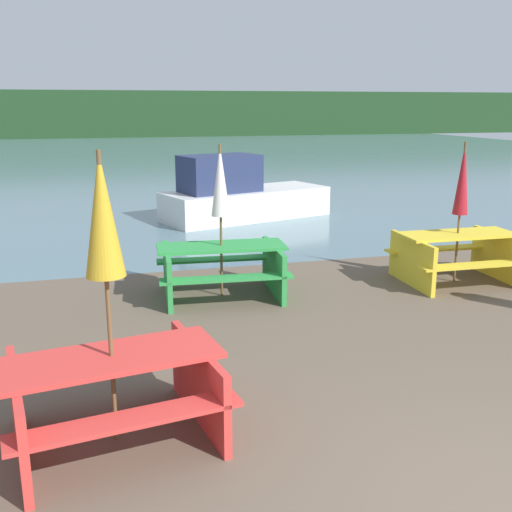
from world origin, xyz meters
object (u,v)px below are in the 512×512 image
Objects in this scene: picnic_table_yellow at (456,253)px; umbrella_crimson at (462,180)px; boat at (239,196)px; umbrella_white at (220,182)px; picnic_table_red at (114,389)px; umbrella_gold at (103,217)px; picnic_table_green at (222,265)px.

umbrella_crimson reaches higher than picnic_table_yellow.
umbrella_white is at bearing -124.06° from boat.
picnic_table_red is 6.55m from umbrella_crimson.
umbrella_white reaches higher than picnic_table_red.
picnic_table_yellow is at bearing 31.67° from umbrella_gold.
picnic_table_yellow is 0.83× the size of umbrella_white.
picnic_table_green is at bearing 175.98° from picnic_table_yellow.
picnic_table_yellow is 0.95× the size of picnic_table_green.
umbrella_gold is 0.55× the size of boat.
boat is (3.43, 9.63, 0.11)m from picnic_table_red.
umbrella_gold is at bearing -115.03° from umbrella_white.
umbrella_crimson is at bearing -4.02° from picnic_table_green.
picnic_table_green is at bearing 175.98° from umbrella_crimson.
boat is at bearing 70.37° from picnic_table_red.
picnic_table_red is 0.89× the size of umbrella_white.
picnic_table_red is 1.06× the size of picnic_table_yellow.
picnic_table_red is at bearing -148.33° from picnic_table_yellow.
umbrella_gold is 1.10× the size of umbrella_crimson.
picnic_table_yellow is 0.84× the size of umbrella_crimson.
picnic_table_yellow is 0.42× the size of boat.
umbrella_gold is (-1.70, -3.65, 1.45)m from picnic_table_green.
umbrella_gold reaches higher than umbrella_white.
umbrella_crimson reaches higher than picnic_table_green.
picnic_table_green is at bearing 180.00° from umbrella_white.
umbrella_white is at bearing 175.98° from umbrella_crimson.
umbrella_white is 3.79m from umbrella_crimson.
umbrella_white is 4.03m from umbrella_gold.
umbrella_gold is 6.45m from umbrella_crimson.
umbrella_white is (1.70, 3.65, 1.23)m from picnic_table_red.
boat is at bearing 70.37° from umbrella_gold.
boat reaches higher than picnic_table_yellow.
picnic_table_yellow is 3.79m from picnic_table_green.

